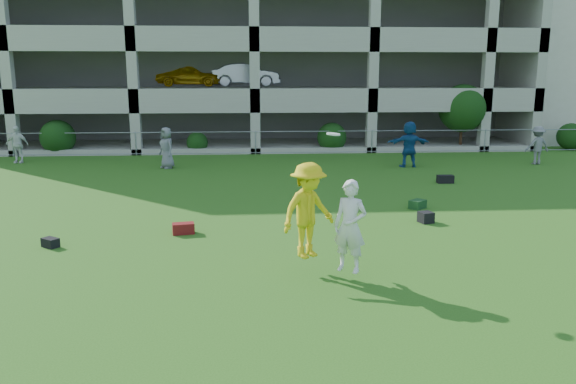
{
  "coord_description": "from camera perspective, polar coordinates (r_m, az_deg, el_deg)",
  "views": [
    {
      "loc": [
        -0.32,
        -9.48,
        4.05
      ],
      "look_at": [
        0.54,
        3.0,
        1.4
      ],
      "focal_mm": 35.0,
      "sensor_mm": 36.0,
      "label": 1
    }
  ],
  "objects": [
    {
      "name": "ground",
      "position": [
        10.32,
        -1.89,
        -11.17
      ],
      "size": [
        100.0,
        100.0,
        0.0
      ],
      "primitive_type": "plane",
      "color": "#235114",
      "rests_on": "ground"
    },
    {
      "name": "bystander_b",
      "position": [
        28.67,
        -25.82,
        4.38
      ],
      "size": [
        1.01,
        0.44,
        1.71
      ],
      "primitive_type": "imported",
      "rotation": [
        0.0,
        0.0,
        -0.02
      ],
      "color": "silver",
      "rests_on": "ground"
    },
    {
      "name": "bystander_c",
      "position": [
        24.92,
        -12.23,
        4.41
      ],
      "size": [
        0.98,
        1.03,
        1.78
      ],
      "primitive_type": "imported",
      "rotation": [
        0.0,
        0.0,
        -0.9
      ],
      "color": "slate",
      "rests_on": "ground"
    },
    {
      "name": "bystander_d",
      "position": [
        25.27,
        12.2,
        4.78
      ],
      "size": [
        1.87,
        0.62,
        2.01
      ],
      "primitive_type": "imported",
      "rotation": [
        0.0,
        0.0,
        3.15
      ],
      "color": "navy",
      "rests_on": "ground"
    },
    {
      "name": "bystander_f",
      "position": [
        27.84,
        23.99,
        4.36
      ],
      "size": [
        1.15,
        0.71,
        1.72
      ],
      "primitive_type": "imported",
      "rotation": [
        0.0,
        0.0,
        3.21
      ],
      "color": "slate",
      "rests_on": "ground"
    },
    {
      "name": "bag_red_a",
      "position": [
        14.72,
        -10.59,
        -3.66
      ],
      "size": [
        0.6,
        0.4,
        0.28
      ],
      "primitive_type": "cube",
      "rotation": [
        0.0,
        0.0,
        0.19
      ],
      "color": "#5B0F12",
      "rests_on": "ground"
    },
    {
      "name": "bag_black_b",
      "position": [
        14.53,
        -22.99,
        -4.75
      ],
      "size": [
        0.47,
        0.44,
        0.22
      ],
      "primitive_type": "cube",
      "rotation": [
        0.0,
        0.0,
        -0.65
      ],
      "color": "black",
      "rests_on": "ground"
    },
    {
      "name": "bag_green_c",
      "position": [
        17.61,
        13.03,
        -1.22
      ],
      "size": [
        0.61,
        0.59,
        0.26
      ],
      "primitive_type": "cube",
      "rotation": [
        0.0,
        0.0,
        0.73
      ],
      "color": "#153914",
      "rests_on": "ground"
    },
    {
      "name": "crate_d",
      "position": [
        15.99,
        13.82,
        -2.51
      ],
      "size": [
        0.44,
        0.44,
        0.3
      ],
      "primitive_type": "cube",
      "rotation": [
        0.0,
        0.0,
        0.3
      ],
      "color": "black",
      "rests_on": "ground"
    },
    {
      "name": "bag_black_e",
      "position": [
        21.94,
        15.68,
        1.27
      ],
      "size": [
        0.6,
        0.31,
        0.3
      ],
      "primitive_type": "cube",
      "rotation": [
        0.0,
        0.0,
        -0.01
      ],
      "color": "black",
      "rests_on": "ground"
    },
    {
      "name": "frisbee_contest",
      "position": [
        11.3,
        3.04,
        -2.24
      ],
      "size": [
        1.91,
        1.49,
        2.74
      ],
      "color": "yellow",
      "rests_on": "ground"
    },
    {
      "name": "parking_garage",
      "position": [
        37.24,
        -3.61,
        14.97
      ],
      "size": [
        30.0,
        14.0,
        12.0
      ],
      "color": "#9E998C",
      "rests_on": "ground"
    },
    {
      "name": "fence",
      "position": [
        28.69,
        -3.32,
        5.06
      ],
      "size": [
        36.06,
        0.06,
        1.2
      ],
      "color": "gray",
      "rests_on": "ground"
    },
    {
      "name": "shrub_row",
      "position": [
        29.7,
        5.6,
        7.0
      ],
      "size": [
        34.38,
        2.52,
        3.5
      ],
      "color": "#163D11",
      "rests_on": "ground"
    }
  ]
}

